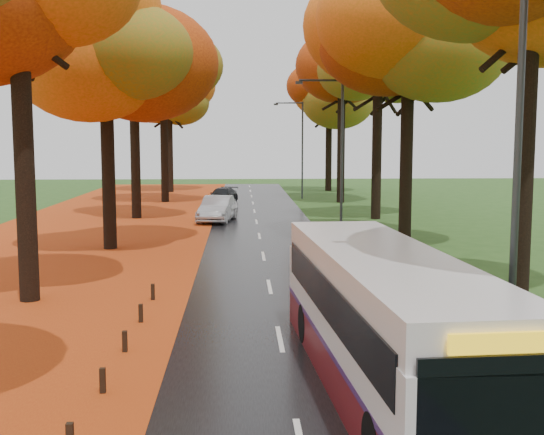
{
  "coord_description": "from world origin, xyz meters",
  "views": [
    {
      "loc": [
        -0.97,
        -4.49,
        5.01
      ],
      "look_at": [
        0.0,
        16.2,
        2.6
      ],
      "focal_mm": 45.0,
      "sensor_mm": 36.0,
      "label": 1
    }
  ],
  "objects": [
    {
      "name": "road",
      "position": [
        0.0,
        25.0,
        0.02
      ],
      "size": [
        6.5,
        90.0,
        0.04
      ],
      "primitive_type": "cube",
      "color": "black",
      "rests_on": "ground"
    },
    {
      "name": "centre_line",
      "position": [
        0.0,
        25.0,
        0.04
      ],
      "size": [
        0.12,
        90.0,
        0.01
      ],
      "primitive_type": "cube",
      "color": "silver",
      "rests_on": "road"
    },
    {
      "name": "leaf_verge",
      "position": [
        -9.0,
        25.0,
        0.01
      ],
      "size": [
        12.0,
        90.0,
        0.02
      ],
      "primitive_type": "cube",
      "color": "#99280D",
      "rests_on": "ground"
    },
    {
      "name": "leaf_drift",
      "position": [
        -3.05,
        25.0,
        0.04
      ],
      "size": [
        0.9,
        90.0,
        0.01
      ],
      "primitive_type": "cube",
      "color": "#B74A12",
      "rests_on": "road"
    },
    {
      "name": "trees_left",
      "position": [
        -7.18,
        27.06,
        9.53
      ],
      "size": [
        9.2,
        74.0,
        13.88
      ],
      "color": "black",
      "rests_on": "ground"
    },
    {
      "name": "trees_right",
      "position": [
        7.19,
        26.91,
        9.69
      ],
      "size": [
        9.3,
        74.2,
        13.96
      ],
      "color": "black",
      "rests_on": "ground"
    },
    {
      "name": "streetlamp_near",
      "position": [
        3.95,
        8.0,
        4.71
      ],
      "size": [
        2.45,
        0.18,
        8.0
      ],
      "color": "#333538",
      "rests_on": "ground"
    },
    {
      "name": "streetlamp_mid",
      "position": [
        3.95,
        30.0,
        4.71
      ],
      "size": [
        2.45,
        0.18,
        8.0
      ],
      "color": "#333538",
      "rests_on": "ground"
    },
    {
      "name": "streetlamp_far",
      "position": [
        3.95,
        52.0,
        4.71
      ],
      "size": [
        2.45,
        0.18,
        8.0
      ],
      "color": "#333538",
      "rests_on": "ground"
    },
    {
      "name": "bus",
      "position": [
        1.88,
        8.63,
        1.47
      ],
      "size": [
        3.03,
        10.51,
        2.73
      ],
      "rotation": [
        0.0,
        0.0,
        0.06
      ],
      "color": "#5B0E14",
      "rests_on": "road"
    },
    {
      "name": "car_white",
      "position": [
        -2.35,
        36.44,
        0.8
      ],
      "size": [
        2.78,
        4.78,
        1.53
      ],
      "primitive_type": "imported",
      "rotation": [
        0.0,
        0.0,
        -0.23
      ],
      "color": "silver",
      "rests_on": "road"
    },
    {
      "name": "car_silver",
      "position": [
        -2.35,
        36.32,
        0.8
      ],
      "size": [
        2.21,
        4.79,
        1.52
      ],
      "primitive_type": "imported",
      "rotation": [
        0.0,
        0.0,
        -0.13
      ],
      "color": "#A4A7AC",
      "rests_on": "road"
    },
    {
      "name": "car_dark",
      "position": [
        -2.35,
        47.69,
        0.63
      ],
      "size": [
        2.74,
        4.39,
        1.19
      ],
      "primitive_type": "imported",
      "rotation": [
        0.0,
        0.0,
        -0.29
      ],
      "color": "black",
      "rests_on": "road"
    }
  ]
}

